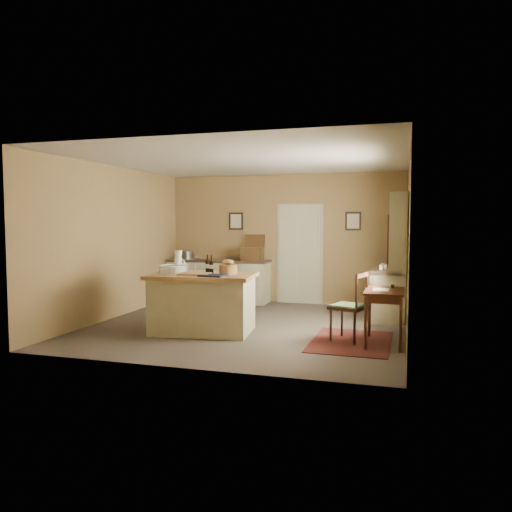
{
  "coord_description": "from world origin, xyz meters",
  "views": [
    {
      "loc": [
        2.45,
        -7.75,
        1.72
      ],
      "look_at": [
        0.12,
        0.05,
        1.15
      ],
      "focal_mm": 35.0,
      "sensor_mm": 36.0,
      "label": 1
    }
  ],
  "objects_px": {
    "writing_desk": "(385,297)",
    "desk_chair": "(348,307)",
    "work_island": "(202,301)",
    "sideboard": "(219,279)",
    "shelving_unit": "(398,265)",
    "right_cabinet": "(388,294)"
  },
  "relations": [
    {
      "from": "shelving_unit",
      "to": "work_island",
      "type": "bearing_deg",
      "value": -139.11
    },
    {
      "from": "right_cabinet",
      "to": "shelving_unit",
      "type": "bearing_deg",
      "value": 77.58
    },
    {
      "from": "sideboard",
      "to": "writing_desk",
      "type": "distance_m",
      "value": 4.55
    },
    {
      "from": "desk_chair",
      "to": "shelving_unit",
      "type": "xyz_separation_m",
      "value": [
        0.65,
        2.41,
        0.43
      ]
    },
    {
      "from": "sideboard",
      "to": "desk_chair",
      "type": "bearing_deg",
      "value": -42.41
    },
    {
      "from": "writing_desk",
      "to": "shelving_unit",
      "type": "xyz_separation_m",
      "value": [
        0.15,
        2.48,
        0.25
      ]
    },
    {
      "from": "sideboard",
      "to": "shelving_unit",
      "type": "relative_size",
      "value": 1.19
    },
    {
      "from": "work_island",
      "to": "desk_chair",
      "type": "bearing_deg",
      "value": -3.71
    },
    {
      "from": "desk_chair",
      "to": "shelving_unit",
      "type": "distance_m",
      "value": 2.53
    },
    {
      "from": "writing_desk",
      "to": "desk_chair",
      "type": "relative_size",
      "value": 0.9
    },
    {
      "from": "work_island",
      "to": "desk_chair",
      "type": "height_order",
      "value": "work_island"
    },
    {
      "from": "work_island",
      "to": "sideboard",
      "type": "bearing_deg",
      "value": 99.79
    },
    {
      "from": "writing_desk",
      "to": "shelving_unit",
      "type": "relative_size",
      "value": 0.47
    },
    {
      "from": "work_island",
      "to": "right_cabinet",
      "type": "height_order",
      "value": "work_island"
    },
    {
      "from": "desk_chair",
      "to": "shelving_unit",
      "type": "relative_size",
      "value": 0.53
    },
    {
      "from": "writing_desk",
      "to": "desk_chair",
      "type": "bearing_deg",
      "value": 171.65
    },
    {
      "from": "writing_desk",
      "to": "desk_chair",
      "type": "xyz_separation_m",
      "value": [
        -0.51,
        0.07,
        -0.18
      ]
    },
    {
      "from": "right_cabinet",
      "to": "shelving_unit",
      "type": "height_order",
      "value": "shelving_unit"
    },
    {
      "from": "sideboard",
      "to": "shelving_unit",
      "type": "xyz_separation_m",
      "value": [
        3.69,
        -0.36,
        0.43
      ]
    },
    {
      "from": "sideboard",
      "to": "shelving_unit",
      "type": "height_order",
      "value": "shelving_unit"
    },
    {
      "from": "sideboard",
      "to": "writing_desk",
      "type": "xyz_separation_m",
      "value": [
        3.54,
        -2.85,
        0.19
      ]
    },
    {
      "from": "writing_desk",
      "to": "right_cabinet",
      "type": "relative_size",
      "value": 0.81
    }
  ]
}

